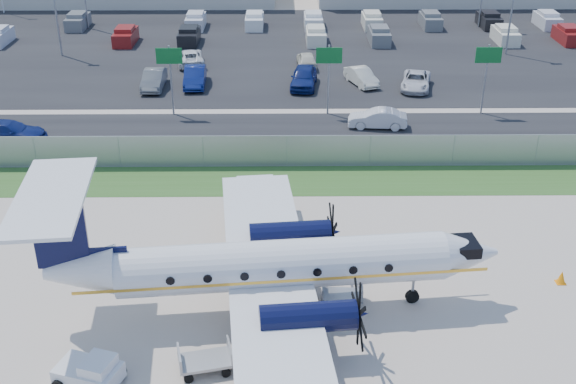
{
  "coord_description": "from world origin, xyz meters",
  "views": [
    {
      "loc": [
        -0.32,
        -25.57,
        18.22
      ],
      "look_at": [
        0.0,
        6.0,
        2.3
      ],
      "focal_mm": 45.0,
      "sensor_mm": 36.0,
      "label": 1
    }
  ],
  "objects_px": {
    "aircraft": "(272,265)",
    "baggage_cart_far": "(342,294)",
    "pushback_tug": "(91,372)",
    "baggage_cart_near": "(205,360)"
  },
  "relations": [
    {
      "from": "baggage_cart_far",
      "to": "baggage_cart_near",
      "type": "bearing_deg",
      "value": -142.0
    },
    {
      "from": "aircraft",
      "to": "pushback_tug",
      "type": "distance_m",
      "value": 8.13
    },
    {
      "from": "aircraft",
      "to": "pushback_tug",
      "type": "relative_size",
      "value": 7.44
    },
    {
      "from": "baggage_cart_near",
      "to": "aircraft",
      "type": "bearing_deg",
      "value": 56.07
    },
    {
      "from": "aircraft",
      "to": "baggage_cart_near",
      "type": "distance_m",
      "value": 4.82
    },
    {
      "from": "aircraft",
      "to": "baggage_cart_far",
      "type": "relative_size",
      "value": 10.66
    },
    {
      "from": "aircraft",
      "to": "baggage_cart_near",
      "type": "relative_size",
      "value": 8.85
    },
    {
      "from": "aircraft",
      "to": "pushback_tug",
      "type": "xyz_separation_m",
      "value": [
        -6.56,
        -4.48,
        -1.72
      ]
    },
    {
      "from": "aircraft",
      "to": "pushback_tug",
      "type": "height_order",
      "value": "aircraft"
    },
    {
      "from": "aircraft",
      "to": "baggage_cart_far",
      "type": "bearing_deg",
      "value": 10.76
    }
  ]
}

